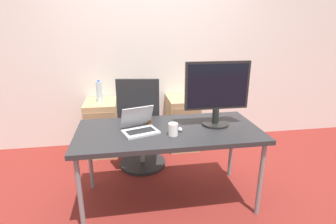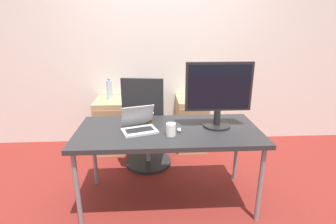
% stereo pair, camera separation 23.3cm
% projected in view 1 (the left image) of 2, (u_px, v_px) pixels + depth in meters
% --- Properties ---
extents(ground_plane, '(14.00, 14.00, 0.00)m').
position_uv_depth(ground_plane, '(169.00, 199.00, 2.58)').
color(ground_plane, maroon).
extents(wall_back, '(10.00, 0.05, 2.60)m').
position_uv_depth(wall_back, '(151.00, 51.00, 3.56)').
color(wall_back, silver).
rests_on(wall_back, ground_plane).
extents(desk, '(1.63, 0.77, 0.74)m').
position_uv_depth(desk, '(169.00, 134.00, 2.36)').
color(desk, '#28282B').
rests_on(desk, ground_plane).
extents(office_chair, '(0.56, 0.59, 1.12)m').
position_uv_depth(office_chair, '(141.00, 134.00, 3.04)').
color(office_chair, '#232326').
rests_on(office_chair, ground_plane).
extents(cabinet_left, '(0.40, 0.52, 0.70)m').
position_uv_depth(cabinet_left, '(102.00, 127.00, 3.47)').
color(cabinet_left, tan).
rests_on(cabinet_left, ground_plane).
extents(cabinet_right, '(0.40, 0.52, 0.70)m').
position_uv_depth(cabinet_right, '(182.00, 122.00, 3.64)').
color(cabinet_right, tan).
rests_on(cabinet_right, ground_plane).
extents(water_bottle, '(0.07, 0.07, 0.28)m').
position_uv_depth(water_bottle, '(99.00, 92.00, 3.33)').
color(water_bottle, silver).
rests_on(water_bottle, cabinet_left).
extents(laptop_center, '(0.34, 0.36, 0.21)m').
position_uv_depth(laptop_center, '(139.00, 126.00, 2.29)').
color(laptop_center, silver).
rests_on(laptop_center, desk).
extents(monitor, '(0.59, 0.25, 0.59)m').
position_uv_depth(monitor, '(217.00, 92.00, 2.36)').
color(monitor, black).
rests_on(monitor, desk).
extents(mouse, '(0.04, 0.06, 0.03)m').
position_uv_depth(mouse, '(180.00, 129.00, 2.30)').
color(mouse, silver).
rests_on(mouse, desk).
extents(coffee_cup_white, '(0.08, 0.08, 0.11)m').
position_uv_depth(coffee_cup_white, '(173.00, 129.00, 2.20)').
color(coffee_cup_white, white).
rests_on(coffee_cup_white, desk).
extents(coffee_cup_brown, '(0.08, 0.08, 0.10)m').
position_uv_depth(coffee_cup_brown, '(148.00, 118.00, 2.48)').
color(coffee_cup_brown, brown).
rests_on(coffee_cup_brown, desk).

